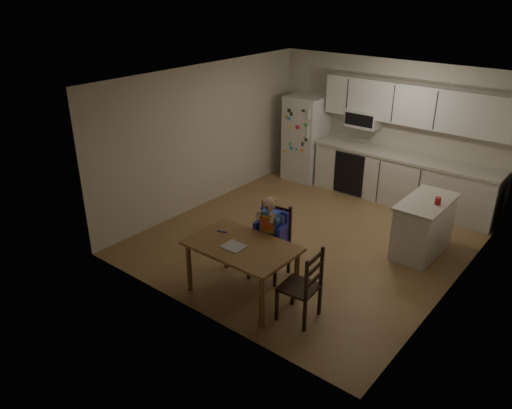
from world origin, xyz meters
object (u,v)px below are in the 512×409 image
object	(u,v)px
dining_table	(242,252)
chair_booster	(271,228)
kitchen_island	(423,226)
chair_side	(306,282)
refrigerator	(306,138)
red_cup	(438,201)

from	to	relation	value
dining_table	chair_booster	world-z (taller)	chair_booster
kitchen_island	dining_table	distance (m)	2.90
chair_booster	chair_side	bearing A→B (deg)	-39.58
dining_table	chair_booster	xyz separation A→B (m)	(-0.01, 0.62, 0.09)
refrigerator	kitchen_island	bearing A→B (deg)	-25.20
refrigerator	kitchen_island	world-z (taller)	refrigerator
red_cup	chair_booster	distance (m)	2.45
refrigerator	dining_table	distance (m)	4.36
chair_booster	kitchen_island	bearing A→B (deg)	45.36
red_cup	kitchen_island	bearing A→B (deg)	165.98
kitchen_island	dining_table	xyz separation A→B (m)	(-1.37, -2.55, 0.21)
red_cup	dining_table	bearing A→B (deg)	-121.46
refrigerator	dining_table	world-z (taller)	refrigerator
chair_booster	chair_side	size ratio (longest dim) A/B	1.26
red_cup	chair_side	bearing A→B (deg)	-103.54
red_cup	dining_table	size ratio (longest dim) A/B	0.08
refrigerator	kitchen_island	xyz separation A→B (m)	(3.09, -1.45, -0.42)
dining_table	chair_side	size ratio (longest dim) A/B	1.44
chair_booster	chair_side	xyz separation A→B (m)	(0.95, -0.56, -0.19)
kitchen_island	red_cup	xyz separation A→B (m)	(0.16, -0.04, 0.47)
kitchen_island	chair_side	size ratio (longest dim) A/B	1.20
red_cup	chair_side	world-z (taller)	red_cup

